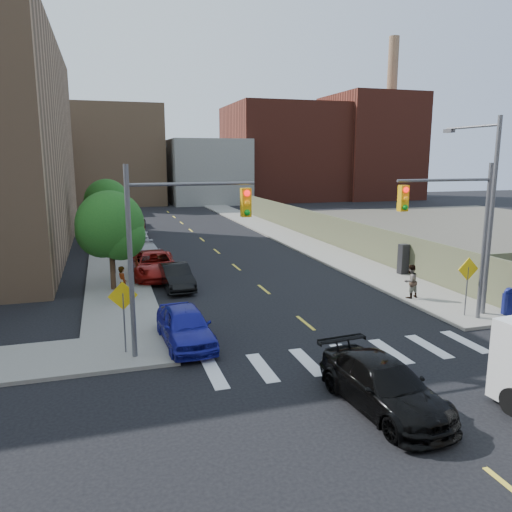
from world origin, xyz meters
TOP-DOWN VIEW (x-y plane):
  - ground at (0.00, 0.00)m, footprint 160.00×160.00m
  - sidewalk_nw at (-7.75, 41.50)m, footprint 3.50×73.00m
  - sidewalk_ne at (7.75, 41.50)m, footprint 3.50×73.00m
  - fence_north at (9.60, 28.00)m, footprint 0.12×44.00m
  - gravel_lot at (28.00, 30.00)m, footprint 36.00×42.00m
  - bg_bldg_west at (-22.00, 70.00)m, footprint 14.00×18.00m
  - bg_bldg_midwest at (-6.00, 72.00)m, footprint 14.00×16.00m
  - bg_bldg_center at (8.00, 70.00)m, footprint 12.00×16.00m
  - bg_bldg_east at (22.00, 72.00)m, footprint 18.00×18.00m
  - bg_bldg_fareast at (38.00, 70.00)m, footprint 14.00×16.00m
  - smokestack at (42.00, 70.00)m, footprint 1.80×1.80m
  - signal_nw at (-5.98, 6.00)m, footprint 4.59×0.30m
  - signal_ne at (5.98, 6.00)m, footprint 4.59×0.30m
  - streetlight_ne at (8.20, 6.90)m, footprint 0.25×3.70m
  - warn_sign_nw at (-7.80, 6.50)m, footprint 1.06×0.06m
  - warn_sign_ne at (7.20, 6.50)m, footprint 1.06×0.06m
  - warn_sign_midwest at (-7.80, 20.00)m, footprint 1.06×0.06m
  - tree_west_near at (-8.00, 16.05)m, footprint 3.66×3.64m
  - tree_west_far at (-8.00, 31.05)m, footprint 3.66×3.64m
  - parked_car_blue at (-5.50, 7.00)m, footprint 2.04×4.58m
  - parked_car_black at (-4.65, 15.58)m, footprint 1.69×4.28m
  - parked_car_red at (-5.50, 18.71)m, footprint 2.64×5.71m
  - parked_car_silver at (-5.50, 23.87)m, footprint 2.04×4.42m
  - parked_car_white at (-5.50, 32.52)m, footprint 1.67×3.96m
  - parked_car_maroon at (-5.50, 35.37)m, footprint 1.77×4.55m
  - parked_car_grey at (-5.50, 42.59)m, footprint 2.69×5.37m
  - black_sedan at (-0.80, 0.24)m, footprint 2.46×5.12m
  - mailbox at (9.20, 6.00)m, footprint 0.54×0.42m
  - payphone at (9.20, 14.54)m, footprint 0.59×0.51m
  - pedestrian_west at (-7.59, 13.53)m, footprint 0.59×0.74m
  - pedestrian_east at (6.48, 9.72)m, footprint 0.97×0.84m

SIDE VIEW (x-z plane):
  - ground at x=0.00m, z-range 0.00..0.00m
  - gravel_lot at x=28.00m, z-range 0.00..0.06m
  - sidewalk_nw at x=-7.75m, z-range 0.00..0.15m
  - sidewalk_ne at x=7.75m, z-range 0.00..0.15m
  - parked_car_silver at x=-5.50m, z-range 0.00..1.25m
  - parked_car_white at x=-5.50m, z-range 0.00..1.34m
  - parked_car_black at x=-4.65m, z-range 0.00..1.38m
  - black_sedan at x=-0.80m, z-range 0.00..1.44m
  - parked_car_grey at x=-5.50m, z-range 0.00..1.46m
  - parked_car_maroon at x=-5.50m, z-range 0.00..1.48m
  - mailbox at x=9.20m, z-range 0.13..1.38m
  - parked_car_blue at x=-5.50m, z-range 0.00..1.53m
  - parked_car_red at x=-5.50m, z-range 0.00..1.59m
  - pedestrian_east at x=6.48m, z-range 0.15..1.88m
  - pedestrian_west at x=-7.59m, z-range 0.15..1.91m
  - payphone at x=9.20m, z-range 0.15..2.00m
  - fence_north at x=9.60m, z-range 0.00..2.50m
  - warn_sign_nw at x=-7.80m, z-range 0.58..3.41m
  - warn_sign_ne at x=7.20m, z-range 0.58..3.41m
  - warn_sign_midwest at x=-7.80m, z-range 0.58..3.41m
  - tree_west_near at x=-8.00m, z-range 0.72..6.24m
  - tree_west_far at x=-8.00m, z-range 0.72..6.24m
  - signal_nw at x=-5.98m, z-range 1.03..8.03m
  - signal_ne at x=5.98m, z-range 1.03..8.03m
  - bg_bldg_center at x=8.00m, z-range 0.00..10.00m
  - streetlight_ne at x=8.20m, z-range 0.72..9.72m
  - bg_bldg_west at x=-22.00m, z-range 0.00..12.00m
  - bg_bldg_midwest at x=-6.00m, z-range 0.00..15.00m
  - bg_bldg_east at x=22.00m, z-range 0.00..16.00m
  - bg_bldg_fareast at x=38.00m, z-range 0.00..18.00m
  - smokestack at x=42.00m, z-range 0.00..28.00m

